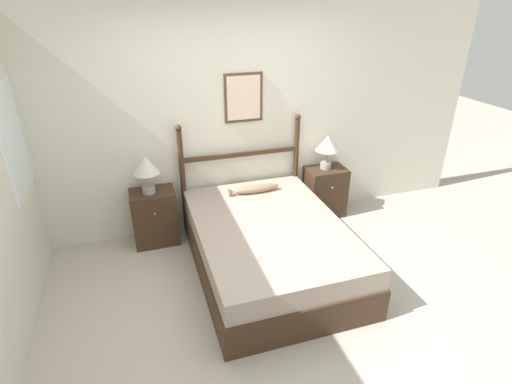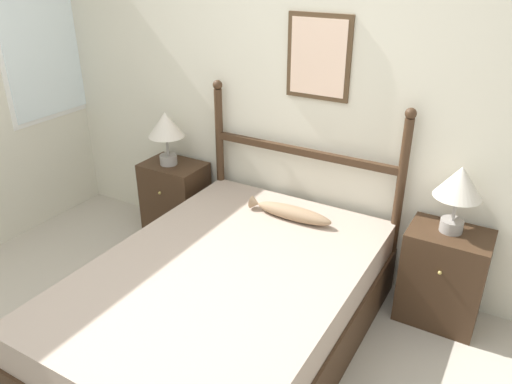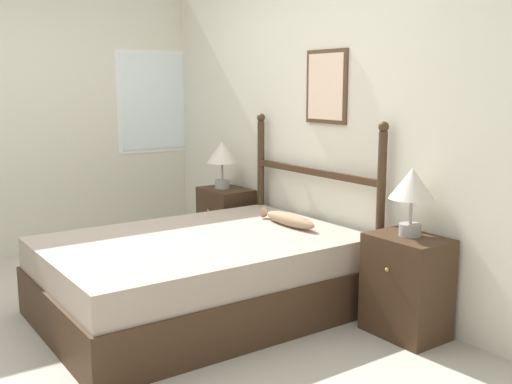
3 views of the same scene
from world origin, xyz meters
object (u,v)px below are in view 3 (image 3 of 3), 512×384
object	(u,v)px
bed	(201,276)
nightstand_right	(407,286)
nightstand_left	(226,223)
fish_pillow	(288,219)
table_lamp_left	(222,155)
table_lamp_right	(412,188)

from	to	relation	value
bed	nightstand_right	bearing A→B (deg)	39.48
nightstand_left	fish_pillow	size ratio (longest dim) A/B	1.07
bed	table_lamp_left	size ratio (longest dim) A/B	4.89
bed	nightstand_left	xyz separation A→B (m)	(-1.07, 0.88, 0.05)
nightstand_right	bed	bearing A→B (deg)	-140.52
table_lamp_left	fish_pillow	bearing A→B (deg)	-7.44
nightstand_left	fish_pillow	distance (m)	1.18
bed	nightstand_left	size ratio (longest dim) A/B	3.25
nightstand_left	table_lamp_right	world-z (taller)	table_lamp_right
nightstand_right	table_lamp_right	xyz separation A→B (m)	(-0.01, 0.02, 0.63)
bed	table_lamp_left	world-z (taller)	table_lamp_left
bed	table_lamp_right	xyz separation A→B (m)	(1.06, 0.90, 0.68)
table_lamp_right	nightstand_left	bearing A→B (deg)	-179.52
table_lamp_left	fish_pillow	world-z (taller)	table_lamp_left
nightstand_right	table_lamp_left	world-z (taller)	table_lamp_left
nightstand_left	fish_pillow	world-z (taller)	nightstand_left
nightstand_left	table_lamp_right	size ratio (longest dim) A/B	1.51
table_lamp_right	fish_pillow	bearing A→B (deg)	-169.22
bed	fish_pillow	distance (m)	0.78
nightstand_right	table_lamp_left	size ratio (longest dim) A/B	1.51
fish_pillow	table_lamp_left	bearing A→B (deg)	172.56
bed	table_lamp_right	distance (m)	1.54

